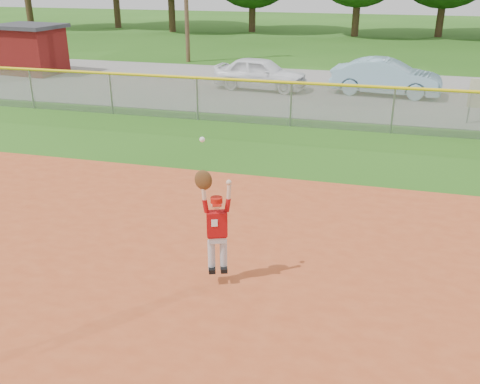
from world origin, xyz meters
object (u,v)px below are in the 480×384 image
utility_shed (31,49)px  ballplayer (215,222)px  car_white_a (260,73)px  car_blue (386,77)px

utility_shed → ballplayer: bearing=-48.2°
ballplayer → car_white_a: bearing=99.9°
utility_shed → ballplayer: (14.81, -16.56, -0.07)m
car_white_a → car_blue: size_ratio=0.91×
car_white_a → car_blue: bearing=-81.6°
car_white_a → ballplayer: bearing=-164.2°
car_white_a → ballplayer: ballplayer is taller
car_blue → ballplayer: (-2.64, -15.89, 0.40)m
car_white_a → ballplayer: size_ratio=1.74×
car_blue → ballplayer: bearing=177.5°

